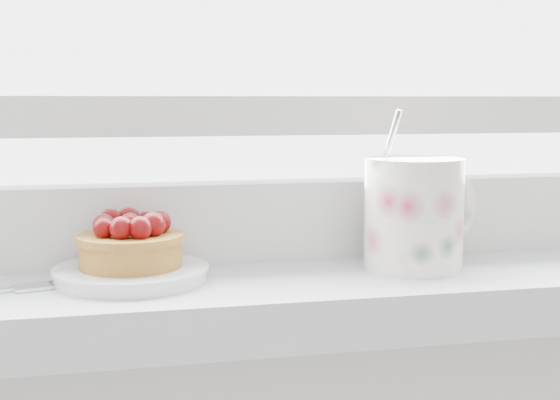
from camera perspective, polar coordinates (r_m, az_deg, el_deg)
name	(u,v)px	position (r m, az deg, el deg)	size (l,w,h in m)	color
saucer	(131,274)	(0.64, -10.82, -5.34)	(0.12, 0.12, 0.01)	silver
raspberry_tart	(131,242)	(0.63, -10.87, -3.06)	(0.09, 0.09, 0.04)	brown
floral_mug	(416,211)	(0.68, 9.93, -0.80)	(0.13, 0.11, 0.14)	white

